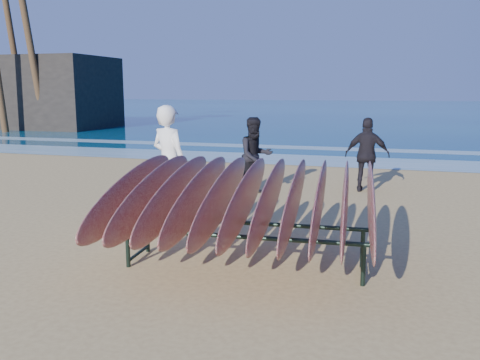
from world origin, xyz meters
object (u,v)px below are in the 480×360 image
(surfboard_rack, at_px, (245,199))
(person_dark_a, at_px, (255,156))
(building, at_px, (33,93))
(person_white, at_px, (169,162))
(person_dark_b, at_px, (367,155))

(surfboard_rack, distance_m, person_dark_a, 4.70)
(person_dark_a, bearing_deg, surfboard_rack, -118.70)
(surfboard_rack, bearing_deg, person_dark_a, 99.26)
(person_dark_a, xyz_separation_m, building, (-17.93, 15.57, 1.23))
(person_white, height_order, building, building)
(person_dark_b, distance_m, building, 25.01)
(person_dark_b, relative_size, building, 0.18)
(surfboard_rack, relative_size, person_white, 1.68)
(building, bearing_deg, person_white, -46.70)
(surfboard_rack, height_order, person_white, person_white)
(surfboard_rack, distance_m, person_dark_b, 5.67)
(person_dark_a, distance_m, building, 23.78)
(building, bearing_deg, person_dark_a, -40.97)
(person_dark_a, bearing_deg, person_dark_b, -19.51)
(surfboard_rack, relative_size, person_dark_b, 2.03)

